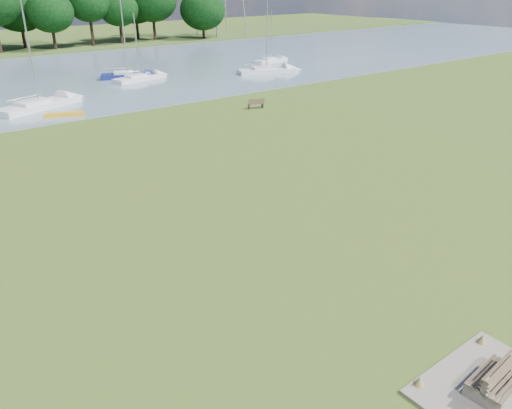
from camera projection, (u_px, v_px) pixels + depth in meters
ground at (217, 219)px, 24.07m from camera, size 220.00×220.00×0.00m
river at (5, 84)px, 54.40m from camera, size 220.00×40.00×0.10m
concrete_pad at (494, 391)px, 13.94m from camera, size 4.20×3.20×0.10m
bench_pair at (497, 380)px, 13.76m from camera, size 1.83×1.16×0.95m
riverbank_bench at (256, 103)px, 44.14m from camera, size 1.53×0.87×0.90m
kayak at (64, 114)px, 41.63m from camera, size 3.21×1.80×0.31m
sailboat_1 at (266, 69)px, 60.39m from camera, size 7.27×4.03×9.16m
sailboat_4 at (38, 103)px, 43.88m from camera, size 7.82×4.85×9.49m
sailboat_7 at (271, 59)px, 68.14m from camera, size 5.55×2.34×6.82m
sailboat_8 at (127, 74)px, 57.24m from camera, size 6.22×4.00×8.81m
sailboat_9 at (139, 77)px, 56.06m from camera, size 6.48×3.10×7.16m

